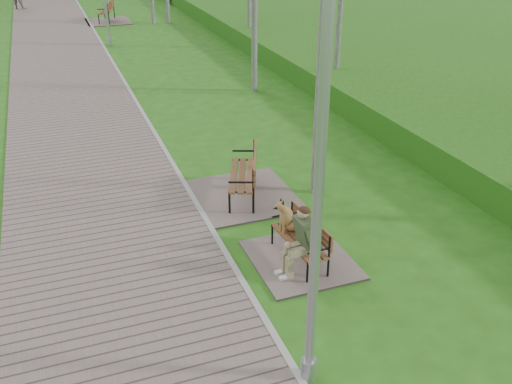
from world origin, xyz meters
The scene contains 8 objects.
ground centered at (0.00, 0.00, 0.00)m, with size 120.00×120.00×0.00m, color #265B15.
walkway centered at (-1.75, 21.50, 0.02)m, with size 3.50×67.00×0.04m, color #74625E.
kerb centered at (0.00, 21.50, 0.03)m, with size 0.10×67.00×0.05m, color #999993.
embankment centered at (12.00, 20.00, 0.00)m, with size 14.00×70.00×1.60m, color #3B8921.
bench_main centered at (1.01, 1.69, 0.38)m, with size 1.56×1.73×1.36m.
bench_second centered at (0.96, 4.21, 0.22)m, with size 1.90×2.11×1.16m.
bench_third centered at (0.86, 24.18, 0.24)m, with size 2.06×2.29×1.27m.
lamp_post_near centered at (0.11, -0.64, 2.36)m, with size 0.19×0.19×5.04m.
Camera 1 is at (-2.30, -5.30, 5.20)m, focal length 40.00 mm.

